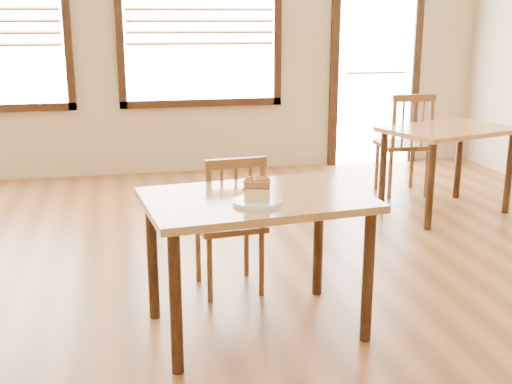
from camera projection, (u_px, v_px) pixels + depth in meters
The scene contains 9 objects.
ground at pixel (250, 341), 3.36m from camera, with size 8.00×8.00×0.00m, color #95572B.
window_right at pixel (200, 2), 6.70m from camera, with size 1.76×0.10×1.96m.
entry_door at pixel (376, 60), 7.28m from camera, with size 1.08×0.06×2.29m.
cafe_table_main at pixel (256, 216), 3.35m from camera, with size 1.22×0.88×0.75m.
cafe_chair_main at pixel (230, 222), 3.89m from camera, with size 0.43×0.43×0.88m.
cafe_table_second at pixel (448, 141), 5.46m from camera, with size 1.23×0.99×0.75m.
cafe_chair_second at pixel (405, 143), 6.07m from camera, with size 0.47×0.47×0.99m.
plate at pixel (257, 202), 3.18m from camera, with size 0.25×0.25×0.02m.
cake_slice at pixel (257, 188), 3.16m from camera, with size 0.15×0.13×0.12m.
Camera 1 is at (-0.62, -2.98, 1.63)m, focal length 45.00 mm.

